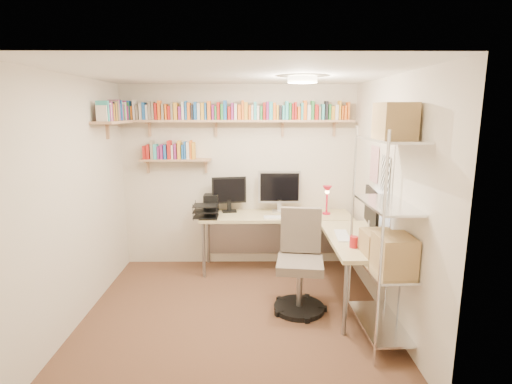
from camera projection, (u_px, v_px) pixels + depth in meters
ground at (235, 313)px, 4.33m from camera, size 3.20×3.20×0.00m
room_shell at (234, 172)px, 4.03m from camera, size 3.24×3.04×2.52m
wall_shelves at (206, 120)px, 5.20m from camera, size 3.12×1.09×0.80m
corner_desk at (285, 220)px, 5.12m from camera, size 2.24×2.03×1.36m
office_chair at (300, 268)px, 4.36m from camera, size 0.58×0.59×1.11m
wire_rack at (389, 216)px, 3.59m from camera, size 0.46×0.89×2.22m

